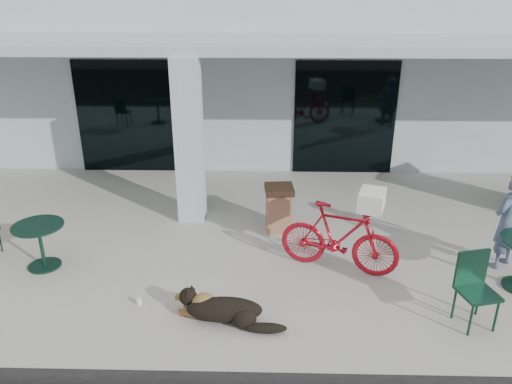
{
  "coord_description": "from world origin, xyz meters",
  "views": [
    {
      "loc": [
        -0.01,
        -6.67,
        4.31
      ],
      "look_at": [
        -0.21,
        1.23,
        1.0
      ],
      "focal_mm": 35.0,
      "sensor_mm": 36.0,
      "label": 1
    }
  ],
  "objects_px": {
    "bicycle": "(339,238)",
    "cafe_chair_far_a": "(478,292)",
    "trash_receptacle": "(279,208)",
    "cafe_table_near": "(41,246)",
    "person": "(508,221)",
    "dog": "(224,308)"
  },
  "relations": [
    {
      "from": "bicycle",
      "to": "person",
      "type": "bearing_deg",
      "value": -66.78
    },
    {
      "from": "cafe_chair_far_a",
      "to": "trash_receptacle",
      "type": "xyz_separation_m",
      "value": [
        -2.6,
        2.8,
        -0.08
      ]
    },
    {
      "from": "cafe_table_near",
      "to": "trash_receptacle",
      "type": "bearing_deg",
      "value": 20.4
    },
    {
      "from": "dog",
      "to": "cafe_chair_far_a",
      "type": "height_order",
      "value": "cafe_chair_far_a"
    },
    {
      "from": "bicycle",
      "to": "dog",
      "type": "bearing_deg",
      "value": 148.2
    },
    {
      "from": "bicycle",
      "to": "person",
      "type": "distance_m",
      "value": 2.71
    },
    {
      "from": "cafe_chair_far_a",
      "to": "person",
      "type": "relative_size",
      "value": 0.65
    },
    {
      "from": "cafe_chair_far_a",
      "to": "trash_receptacle",
      "type": "height_order",
      "value": "cafe_chair_far_a"
    },
    {
      "from": "dog",
      "to": "cafe_table_near",
      "type": "relative_size",
      "value": 1.49
    },
    {
      "from": "dog",
      "to": "person",
      "type": "height_order",
      "value": "person"
    },
    {
      "from": "cafe_chair_far_a",
      "to": "cafe_table_near",
      "type": "bearing_deg",
      "value": 154.27
    },
    {
      "from": "person",
      "to": "bicycle",
      "type": "bearing_deg",
      "value": -32.58
    },
    {
      "from": "bicycle",
      "to": "cafe_table_near",
      "type": "height_order",
      "value": "bicycle"
    },
    {
      "from": "bicycle",
      "to": "person",
      "type": "relative_size",
      "value": 1.19
    },
    {
      "from": "bicycle",
      "to": "cafe_table_near",
      "type": "distance_m",
      "value": 4.82
    },
    {
      "from": "bicycle",
      "to": "dog",
      "type": "relative_size",
      "value": 1.58
    },
    {
      "from": "bicycle",
      "to": "cafe_chair_far_a",
      "type": "distance_m",
      "value": 2.18
    },
    {
      "from": "bicycle",
      "to": "trash_receptacle",
      "type": "relative_size",
      "value": 2.18
    },
    {
      "from": "bicycle",
      "to": "cafe_chair_far_a",
      "type": "bearing_deg",
      "value": -110.91
    },
    {
      "from": "person",
      "to": "trash_receptacle",
      "type": "xyz_separation_m",
      "value": [
        -3.63,
        1.21,
        -0.36
      ]
    },
    {
      "from": "trash_receptacle",
      "to": "cafe_chair_far_a",
      "type": "bearing_deg",
      "value": -47.12
    },
    {
      "from": "trash_receptacle",
      "to": "bicycle",
      "type": "bearing_deg",
      "value": -56.31
    }
  ]
}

